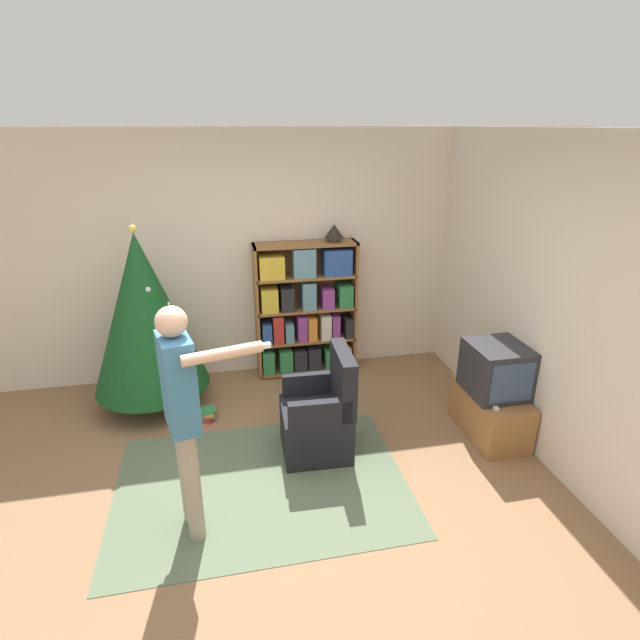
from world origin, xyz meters
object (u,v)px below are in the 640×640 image
(bookshelf, at_px, (306,311))
(standing_person, at_px, (183,406))
(christmas_tree, at_px, (144,313))
(armchair, at_px, (320,417))
(table_lamp, at_px, (334,232))
(television, at_px, (496,369))

(bookshelf, bearing_deg, standing_person, -118.30)
(christmas_tree, height_order, armchair, christmas_tree)
(standing_person, bearing_deg, armchair, 110.26)
(bookshelf, xyz_separation_m, armchair, (-0.14, -1.48, -0.41))
(armchair, bearing_deg, table_lamp, 165.44)
(christmas_tree, bearing_deg, armchair, -36.43)
(christmas_tree, distance_m, armchair, 1.93)
(television, distance_m, christmas_tree, 3.23)
(standing_person, height_order, table_lamp, table_lamp)
(armchair, bearing_deg, bookshelf, 176.93)
(armchair, bearing_deg, television, 89.90)
(armchair, distance_m, standing_person, 1.40)
(christmas_tree, distance_m, table_lamp, 2.05)
(bookshelf, xyz_separation_m, christmas_tree, (-1.60, -0.40, 0.24))
(christmas_tree, relative_size, table_lamp, 9.01)
(bookshelf, distance_m, table_lamp, 0.90)
(bookshelf, bearing_deg, armchair, -95.49)
(armchair, distance_m, table_lamp, 2.00)
(standing_person, bearing_deg, bookshelf, 137.91)
(bookshelf, height_order, christmas_tree, christmas_tree)
(bookshelf, height_order, television, bookshelf)
(standing_person, bearing_deg, television, 89.95)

